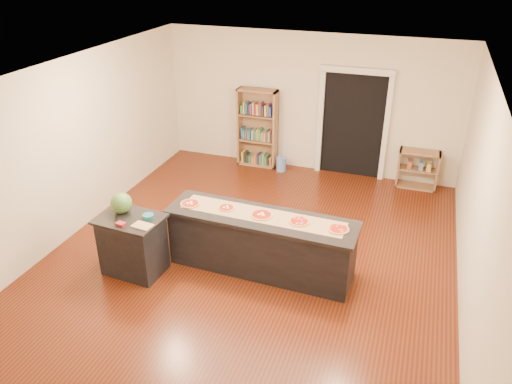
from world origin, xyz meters
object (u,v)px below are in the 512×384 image
(kitchen_island, at_px, (261,243))
(watermelon, at_px, (121,203))
(bookshelf, at_px, (257,128))
(waste_bin, at_px, (281,164))
(low_shelf, at_px, (418,169))
(side_counter, at_px, (133,244))

(kitchen_island, height_order, watermelon, watermelon)
(bookshelf, height_order, watermelon, bookshelf)
(kitchen_island, distance_m, waste_bin, 3.55)
(kitchen_island, height_order, low_shelf, kitchen_island)
(kitchen_island, distance_m, side_counter, 1.84)
(waste_bin, height_order, watermelon, watermelon)
(kitchen_island, relative_size, low_shelf, 3.60)
(side_counter, distance_m, waste_bin, 4.23)
(kitchen_island, distance_m, low_shelf, 4.10)
(kitchen_island, xyz_separation_m, waste_bin, (-0.72, 3.46, -0.30))
(side_counter, bearing_deg, bookshelf, 88.43)
(bookshelf, relative_size, waste_bin, 5.54)
(kitchen_island, distance_m, watermelon, 2.06)
(low_shelf, xyz_separation_m, watermelon, (-3.90, -4.11, 0.66))
(side_counter, height_order, low_shelf, side_counter)
(kitchen_island, height_order, bookshelf, bookshelf)
(low_shelf, bearing_deg, side_counter, -131.46)
(bookshelf, distance_m, low_shelf, 3.32)
(low_shelf, distance_m, watermelon, 5.71)
(kitchen_island, bearing_deg, watermelon, -162.65)
(side_counter, distance_m, bookshelf, 4.27)
(watermelon, bearing_deg, side_counter, -30.01)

